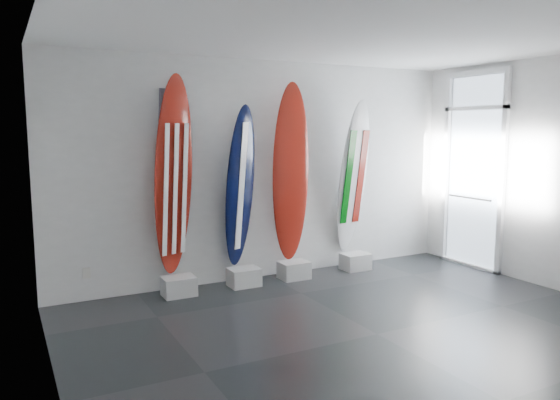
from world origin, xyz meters
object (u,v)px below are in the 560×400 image
surfboard_navy (240,187)px  surfboard_usa (174,177)px  surfboard_italy (353,178)px  surfboard_swiss (291,173)px

surfboard_navy → surfboard_usa: bearing=160.2°
surfboard_usa → surfboard_italy: size_ratio=1.10×
surfboard_usa → surfboard_italy: surfboard_usa is taller
surfboard_usa → surfboard_swiss: (1.65, 0.00, -0.02)m
surfboard_navy → surfboard_swiss: bearing=-19.8°
surfboard_navy → surfboard_swiss: 0.78m
surfboard_navy → surfboard_swiss: size_ratio=0.88×
surfboard_usa → surfboard_navy: (0.89, 0.00, -0.17)m
surfboard_italy → surfboard_usa: bearing=172.9°
surfboard_swiss → surfboard_usa: bearing=-178.7°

